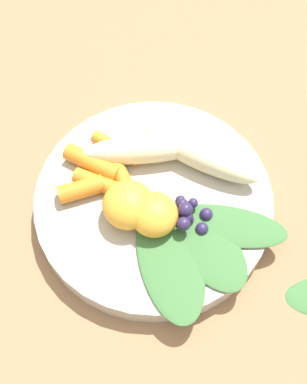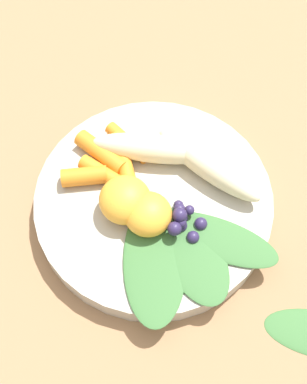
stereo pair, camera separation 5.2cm
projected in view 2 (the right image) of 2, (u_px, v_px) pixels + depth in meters
name	position (u px, v px, depth m)	size (l,w,h in m)	color
ground_plane	(154.00, 209.00, 0.55)	(2.40, 2.40, 0.00)	#99704C
bowl	(154.00, 203.00, 0.54)	(0.25, 0.25, 0.03)	#B2AD9E
banana_peeled_left	(153.00, 149.00, 0.54)	(0.13, 0.03, 0.03)	beige
banana_peeled_right	(208.00, 164.00, 0.53)	(0.13, 0.03, 0.03)	beige
orange_segment_near	(152.00, 215.00, 0.50)	(0.05, 0.05, 0.04)	#F4A833
orange_segment_far	(125.00, 200.00, 0.50)	(0.05, 0.05, 0.04)	#F4A833
carrot_front	(128.00, 143.00, 0.55)	(0.01, 0.01, 0.06)	orange
carrot_mid_left	(124.00, 160.00, 0.54)	(0.02, 0.02, 0.06)	orange
carrot_mid_right	(101.00, 153.00, 0.54)	(0.02, 0.02, 0.06)	orange
carrot_rear	(107.00, 176.00, 0.53)	(0.02, 0.02, 0.06)	orange
carrot_small	(84.00, 176.00, 0.53)	(0.02, 0.02, 0.05)	orange
blueberry_pile	(183.00, 220.00, 0.50)	(0.04, 0.04, 0.03)	#2D234C
coconut_shred_patch	(155.00, 232.00, 0.51)	(0.04, 0.04, 0.00)	white
kale_leaf_left	(155.00, 259.00, 0.49)	(0.13, 0.06, 0.01)	#3D7038
kale_leaf_right	(194.00, 256.00, 0.49)	(0.11, 0.06, 0.01)	#3D7038
kale_leaf_rear	(219.00, 239.00, 0.50)	(0.12, 0.04, 0.01)	#3D7038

